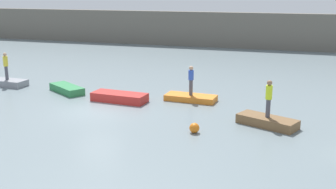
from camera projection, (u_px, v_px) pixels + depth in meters
ground_plane at (98, 111)px, 23.32m from camera, size 120.00×120.00×0.00m
embankment_wall at (208, 29)px, 48.35m from camera, size 80.00×1.20×3.97m
rowboat_grey at (8, 83)px, 29.25m from camera, size 2.79×1.31×0.45m
rowboat_green at (67, 89)px, 27.41m from camera, size 3.06×2.48×0.46m
rowboat_red at (119, 97)px, 25.24m from camera, size 3.42×1.50×0.52m
rowboat_orange at (191, 98)px, 25.43m from camera, size 3.12×1.43×0.35m
rowboat_brown at (267, 121)px, 20.75m from camera, size 3.16×2.20×0.46m
person_blue_shirt at (191, 79)px, 25.13m from camera, size 0.32×0.32×1.78m
person_hiviz_shirt at (269, 96)px, 20.44m from camera, size 0.32×0.32×1.86m
person_yellow_shirt at (6, 64)px, 28.93m from camera, size 0.32×0.32×1.88m
mooring_buoy at (194, 128)px, 19.75m from camera, size 0.48×0.48×0.48m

